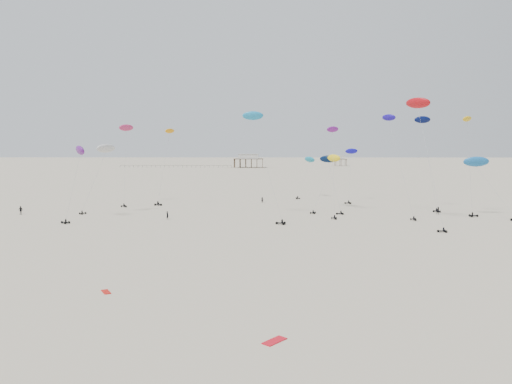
{
  "coord_description": "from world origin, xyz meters",
  "views": [
    {
      "loc": [
        1.66,
        -5.17,
        15.72
      ],
      "look_at": [
        0.0,
        88.0,
        7.0
      ],
      "focal_mm": 35.0,
      "sensor_mm": 36.0,
      "label": 1
    }
  ],
  "objects_px": {
    "rig_7": "(330,167)",
    "spectator_0": "(167,219)",
    "rig_0": "(395,141)",
    "pavilion_main": "(249,162)",
    "rig_2": "(426,143)",
    "pavilion_small": "(341,161)"
  },
  "relations": [
    {
      "from": "pavilion_main",
      "to": "rig_7",
      "type": "distance_m",
      "value": 232.82
    },
    {
      "from": "pavilion_small",
      "to": "rig_2",
      "type": "bearing_deg",
      "value": -94.07
    },
    {
      "from": "rig_0",
      "to": "rig_7",
      "type": "bearing_deg",
      "value": -44.25
    },
    {
      "from": "pavilion_small",
      "to": "rig_7",
      "type": "xyz_separation_m",
      "value": [
        -42.11,
        -261.06,
        6.88
      ]
    },
    {
      "from": "pavilion_small",
      "to": "spectator_0",
      "type": "bearing_deg",
      "value": -105.79
    },
    {
      "from": "pavilion_small",
      "to": "pavilion_main",
      "type": "bearing_deg",
      "value": -156.8
    },
    {
      "from": "pavilion_main",
      "to": "rig_2",
      "type": "distance_m",
      "value": 237.09
    },
    {
      "from": "rig_2",
      "to": "spectator_0",
      "type": "xyz_separation_m",
      "value": [
        -60.57,
        -18.85,
        -16.42
      ]
    },
    {
      "from": "pavilion_small",
      "to": "rig_0",
      "type": "relative_size",
      "value": 0.36
    },
    {
      "from": "pavilion_small",
      "to": "rig_0",
      "type": "bearing_deg",
      "value": -96.07
    },
    {
      "from": "rig_0",
      "to": "pavilion_main",
      "type": "bearing_deg",
      "value": -89.17
    },
    {
      "from": "pavilion_main",
      "to": "rig_0",
      "type": "bearing_deg",
      "value": -80.27
    },
    {
      "from": "rig_0",
      "to": "rig_7",
      "type": "distance_m",
      "value": 17.57
    },
    {
      "from": "spectator_0",
      "to": "pavilion_small",
      "type": "bearing_deg",
      "value": -66.5
    },
    {
      "from": "pavilion_main",
      "to": "rig_7",
      "type": "relative_size",
      "value": 1.22
    },
    {
      "from": "rig_0",
      "to": "rig_2",
      "type": "distance_m",
      "value": 13.85
    },
    {
      "from": "pavilion_small",
      "to": "rig_0",
      "type": "height_order",
      "value": "rig_0"
    },
    {
      "from": "pavilion_main",
      "to": "rig_2",
      "type": "xyz_separation_m",
      "value": [
        51.4,
        -231.13,
        12.19
      ]
    },
    {
      "from": "rig_2",
      "to": "rig_7",
      "type": "distance_m",
      "value": 24.28
    },
    {
      "from": "rig_2",
      "to": "rig_7",
      "type": "xyz_separation_m",
      "value": [
        -23.51,
        0.07,
        -6.05
      ]
    },
    {
      "from": "rig_7",
      "to": "spectator_0",
      "type": "height_order",
      "value": "rig_7"
    },
    {
      "from": "pavilion_main",
      "to": "spectator_0",
      "type": "relative_size",
      "value": 10.56
    }
  ]
}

